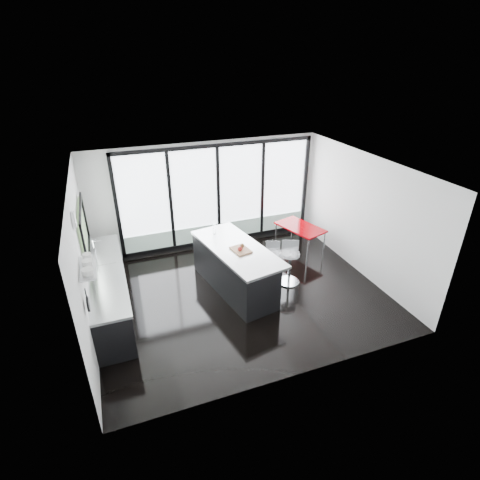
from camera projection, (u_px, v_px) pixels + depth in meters
name	position (u px, v px, depth m)	size (l,w,h in m)	color
floor	(241.00, 293.00, 8.24)	(6.00, 5.00, 0.00)	black
ceiling	(241.00, 169.00, 6.96)	(6.00, 5.00, 0.00)	white
wall_back	(217.00, 200.00, 9.80)	(6.00, 0.09, 2.80)	silver
wall_front	(300.00, 307.00, 5.52)	(6.00, 0.00, 2.80)	silver
wall_left	(83.00, 248.00, 6.82)	(0.26, 5.00, 2.80)	silver
wall_right	(363.00, 216.00, 8.54)	(0.00, 5.00, 2.80)	silver
counter_cabinets	(109.00, 290.00, 7.52)	(0.69, 3.24, 1.36)	black
island	(234.00, 268.00, 8.19)	(1.47, 2.61, 1.31)	black
bar_stool_near	(290.00, 268.00, 8.44)	(0.49, 0.49, 0.77)	silver
bar_stool_far	(273.00, 265.00, 8.66)	(0.43, 0.43, 0.68)	silver
red_table	(299.00, 238.00, 9.88)	(0.72, 1.26, 0.68)	#870005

